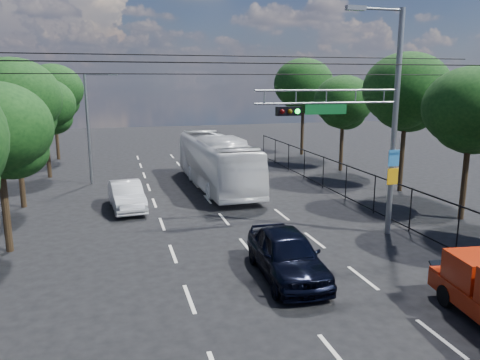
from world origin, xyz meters
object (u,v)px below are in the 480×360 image
object	(u,v)px
signal_mast	(370,115)
white_van	(127,196)
white_bus	(217,162)
navy_hatchback	(287,254)

from	to	relation	value
signal_mast	white_van	xyz separation A→B (m)	(-9.77, 7.13, -4.52)
signal_mast	white_van	bearing A→B (deg)	143.86
signal_mast	white_bus	distance (m)	12.31
navy_hatchback	white_van	distance (m)	11.49
signal_mast	navy_hatchback	distance (m)	7.26
navy_hatchback	white_bus	distance (m)	14.30
white_bus	white_van	size ratio (longest dim) A/B	2.64
white_bus	white_van	world-z (taller)	white_bus
white_bus	white_van	bearing A→B (deg)	-147.47
signal_mast	white_bus	xyz separation A→B (m)	(-4.06, 11.04, -3.63)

